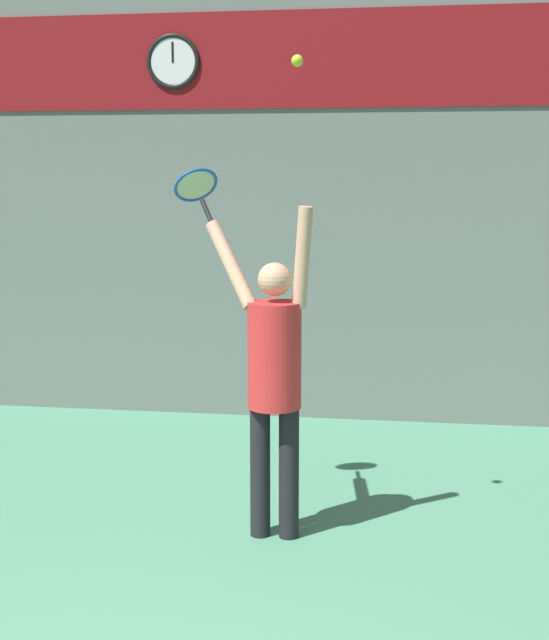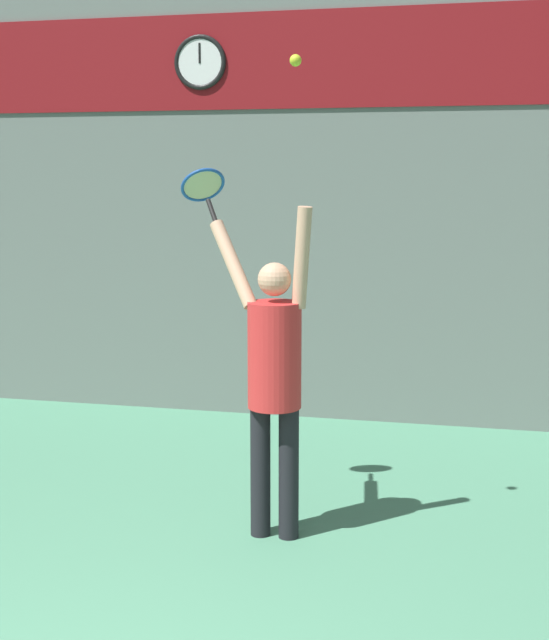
{
  "view_description": "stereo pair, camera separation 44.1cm",
  "coord_description": "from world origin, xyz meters",
  "px_view_note": "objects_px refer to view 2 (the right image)",
  "views": [
    {
      "loc": [
        1.19,
        -2.45,
        2.33
      ],
      "look_at": [
        0.38,
        2.98,
        1.42
      ],
      "focal_mm": 50.0,
      "sensor_mm": 36.0,
      "label": 1
    },
    {
      "loc": [
        1.62,
        -2.37,
        2.33
      ],
      "look_at": [
        0.38,
        2.98,
        1.42
      ],
      "focal_mm": 50.0,
      "sensor_mm": 36.0,
      "label": 2
    }
  ],
  "objects_px": {
    "tennis_player": "(274,370)",
    "tennis_ball": "(296,60)",
    "scoreboard_clock": "(200,62)",
    "tennis_racket": "(204,187)"
  },
  "relations": [
    {
      "from": "tennis_player",
      "to": "tennis_ball",
      "type": "bearing_deg",
      "value": -34.23
    },
    {
      "from": "scoreboard_clock",
      "to": "tennis_player",
      "type": "relative_size",
      "value": 0.24
    },
    {
      "from": "tennis_racket",
      "to": "tennis_ball",
      "type": "bearing_deg",
      "value": -35.78
    },
    {
      "from": "tennis_racket",
      "to": "tennis_ball",
      "type": "xyz_separation_m",
      "value": [
        0.74,
        -0.53,
        0.74
      ]
    },
    {
      "from": "tennis_player",
      "to": "tennis_ball",
      "type": "distance_m",
      "value": 1.88
    },
    {
      "from": "tennis_player",
      "to": "tennis_racket",
      "type": "relative_size",
      "value": 5.27
    },
    {
      "from": "tennis_player",
      "to": "scoreboard_clock",
      "type": "bearing_deg",
      "value": 115.74
    },
    {
      "from": "scoreboard_clock",
      "to": "tennis_ball",
      "type": "height_order",
      "value": "scoreboard_clock"
    },
    {
      "from": "scoreboard_clock",
      "to": "tennis_ball",
      "type": "distance_m",
      "value": 3.32
    },
    {
      "from": "tennis_ball",
      "to": "scoreboard_clock",
      "type": "bearing_deg",
      "value": 117.36
    }
  ]
}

